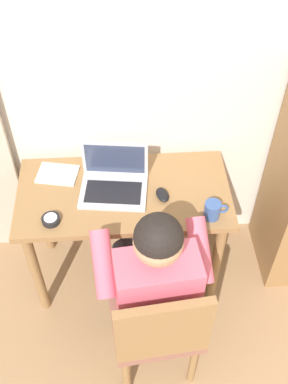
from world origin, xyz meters
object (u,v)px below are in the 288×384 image
object	(u,v)px
desk	(124,207)
desk_clock	(51,220)
person_seated	(152,272)
chair	(158,326)
laptop	(114,180)
coffee_mug	(213,210)
notebook_pad	(58,174)
computer_mouse	(162,195)

from	to	relation	value
desk	desk_clock	world-z (taller)	desk_clock
person_seated	chair	bearing A→B (deg)	-84.81
laptop	coffee_mug	size ratio (longest dim) A/B	3.07
notebook_pad	chair	bearing A→B (deg)	-47.16
desk	computer_mouse	size ratio (longest dim) A/B	11.06
notebook_pad	coffee_mug	bearing A→B (deg)	-12.10
desk	laptop	world-z (taller)	laptop
laptop	chair	bearing A→B (deg)	-75.06
computer_mouse	notebook_pad	world-z (taller)	computer_mouse
laptop	computer_mouse	bearing A→B (deg)	-18.77
chair	computer_mouse	xyz separation A→B (m)	(0.07, 0.58, 0.27)
person_seated	coffee_mug	world-z (taller)	person_seated
chair	notebook_pad	size ratio (longest dim) A/B	4.16
desk	laptop	xyz separation A→B (m)	(-0.05, 0.03, 0.18)
desk	laptop	bearing A→B (deg)	143.95
laptop	desk_clock	bearing A→B (deg)	-146.23
coffee_mug	chair	bearing A→B (deg)	-124.02
laptop	desk	bearing A→B (deg)	-36.05
chair	notebook_pad	world-z (taller)	chair
notebook_pad	coffee_mug	distance (m)	0.85
computer_mouse	desk	bearing A→B (deg)	151.28
person_seated	notebook_pad	xyz separation A→B (m)	(-0.46, 0.59, 0.08)
desk	coffee_mug	world-z (taller)	coffee_mug
laptop	computer_mouse	xyz separation A→B (m)	(0.24, -0.08, -0.04)
desk_clock	coffee_mug	bearing A→B (deg)	-1.19
chair	computer_mouse	distance (m)	0.65
notebook_pad	laptop	bearing A→B (deg)	-8.57
person_seated	coffee_mug	bearing A→B (deg)	39.57
desk	laptop	size ratio (longest dim) A/B	3.01
laptop	computer_mouse	size ratio (longest dim) A/B	3.68
person_seated	computer_mouse	world-z (taller)	person_seated
notebook_pad	desk_clock	bearing A→B (deg)	-80.99
desk	coffee_mug	size ratio (longest dim) A/B	9.21
desk	coffee_mug	distance (m)	0.50
laptop	computer_mouse	distance (m)	0.26
person_seated	laptop	size ratio (longest dim) A/B	3.24
desk_clock	coffee_mug	size ratio (longest dim) A/B	0.75
laptop	notebook_pad	distance (m)	0.32
person_seated	computer_mouse	xyz separation A→B (m)	(0.08, 0.40, 0.09)
desk	chair	bearing A→B (deg)	-78.26
notebook_pad	person_seated	bearing A→B (deg)	-40.94
laptop	notebook_pad	size ratio (longest dim) A/B	1.75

